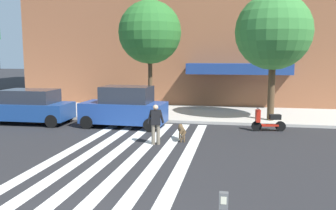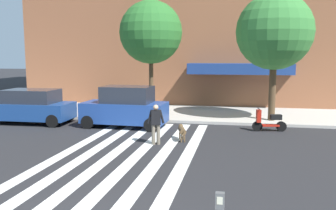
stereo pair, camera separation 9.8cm
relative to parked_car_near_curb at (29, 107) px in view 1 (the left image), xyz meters
name	(u,v)px [view 1 (the left image)]	position (x,y,z in m)	size (l,w,h in m)	color
ground_plane	(140,155)	(7.49, -4.94, -0.89)	(160.00, 160.00, 0.00)	#232326
sidewalk_far	(180,113)	(7.49, 4.49, -0.82)	(80.00, 6.00, 0.15)	#B6B0A6
crosswalk_stripes	(126,154)	(6.95, -4.94, -0.89)	(4.95, 12.26, 0.01)	silver
parked_car_near_curb	(29,107)	(0.00, 0.00, 0.00)	(4.63, 2.12, 1.82)	navy
parked_car_behind_first	(125,107)	(5.35, 0.00, 0.10)	(4.29, 2.08, 2.08)	navy
parked_scooter	(269,121)	(12.44, 0.28, -0.42)	(1.63, 0.59, 1.11)	black
street_tree_nearest	(150,32)	(5.97, 2.99, 4.02)	(3.59, 3.59, 6.58)	#4C3823
street_tree_middle	(274,32)	(12.72, 2.55, 3.94)	(4.01, 4.01, 6.71)	#4C3823
pedestrian_dog_walker	(156,122)	(7.70, -3.31, 0.03)	(0.70, 0.34, 1.64)	#6B6051
dog_on_leash	(182,130)	(8.64, -2.45, -0.45)	(0.48, 1.13, 0.65)	brown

